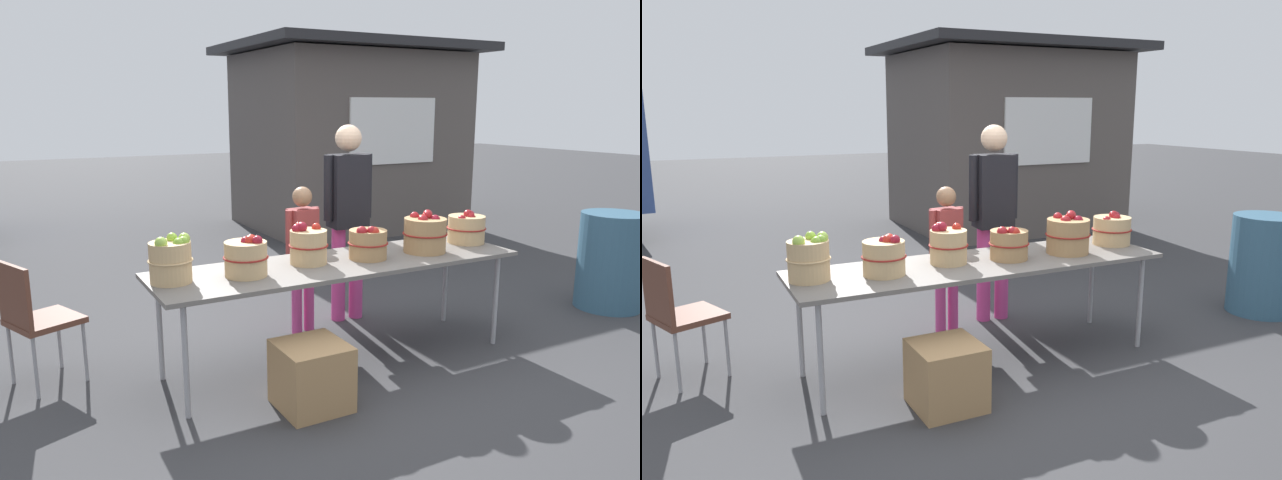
% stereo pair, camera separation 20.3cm
% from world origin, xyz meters
% --- Properties ---
extents(ground_plane, '(40.00, 40.00, 0.00)m').
position_xyz_m(ground_plane, '(0.00, 0.00, 0.00)').
color(ground_plane, '#38383A').
extents(market_table, '(2.70, 0.76, 0.75)m').
position_xyz_m(market_table, '(0.00, 0.00, 0.71)').
color(market_table, slate).
rests_on(market_table, ground).
extents(apple_basket_green_0, '(0.28, 0.28, 0.31)m').
position_xyz_m(apple_basket_green_0, '(-1.19, 0.05, 0.89)').
color(apple_basket_green_0, tan).
rests_on(apple_basket_green_0, market_table).
extents(apple_basket_red_0, '(0.30, 0.30, 0.27)m').
position_xyz_m(apple_basket_red_0, '(-0.72, -0.03, 0.87)').
color(apple_basket_red_0, tan).
rests_on(apple_basket_red_0, market_table).
extents(apple_basket_red_1, '(0.28, 0.28, 0.30)m').
position_xyz_m(apple_basket_red_1, '(-0.23, 0.06, 0.88)').
color(apple_basket_red_1, tan).
rests_on(apple_basket_red_1, market_table).
extents(apple_basket_red_2, '(0.29, 0.29, 0.25)m').
position_xyz_m(apple_basket_red_2, '(0.22, -0.02, 0.87)').
color(apple_basket_red_2, '#A87F51').
rests_on(apple_basket_red_2, market_table).
extents(apple_basket_red_3, '(0.34, 0.34, 0.31)m').
position_xyz_m(apple_basket_red_3, '(0.72, -0.04, 0.89)').
color(apple_basket_red_3, '#A87F51').
rests_on(apple_basket_red_3, market_table).
extents(apple_basket_red_4, '(0.32, 0.32, 0.27)m').
position_xyz_m(apple_basket_red_4, '(1.21, 0.05, 0.87)').
color(apple_basket_red_4, tan).
rests_on(apple_basket_red_4, market_table).
extents(vendor_adult, '(0.44, 0.25, 1.69)m').
position_xyz_m(vendor_adult, '(0.52, 0.76, 0.99)').
color(vendor_adult, '#CC3F8C').
rests_on(vendor_adult, ground).
extents(child_customer, '(0.32, 0.19, 1.21)m').
position_xyz_m(child_customer, '(0.03, 0.66, 0.71)').
color(child_customer, '#CC3F8C').
rests_on(child_customer, ground).
extents(food_kiosk, '(3.51, 2.91, 2.74)m').
position_xyz_m(food_kiosk, '(2.84, 4.60, 1.38)').
color(food_kiosk, '#59514C').
rests_on(food_kiosk, ground).
extents(folding_chair, '(0.52, 0.52, 0.86)m').
position_xyz_m(folding_chair, '(-1.97, 0.59, 0.51)').
color(folding_chair, brown).
rests_on(folding_chair, ground).
extents(trash_barrel, '(0.58, 0.58, 0.89)m').
position_xyz_m(trash_barrel, '(2.80, -0.14, 0.44)').
color(trash_barrel, '#335972').
rests_on(trash_barrel, ground).
extents(produce_crate, '(0.41, 0.41, 0.41)m').
position_xyz_m(produce_crate, '(-0.51, -0.53, 0.21)').
color(produce_crate, '#A87F51').
rests_on(produce_crate, ground).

